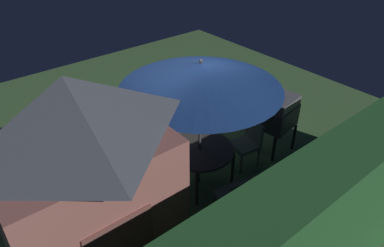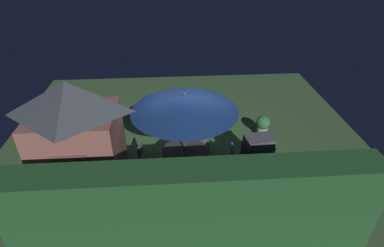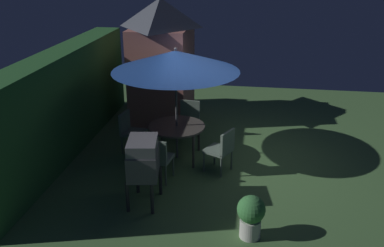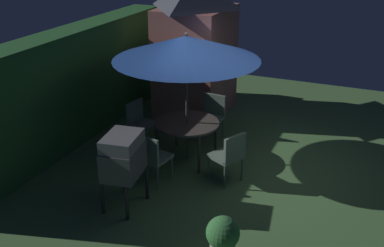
% 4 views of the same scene
% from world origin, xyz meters
% --- Properties ---
extents(ground_plane, '(11.00, 11.00, 0.00)m').
position_xyz_m(ground_plane, '(0.00, 0.00, 0.00)').
color(ground_plane, '#47703D').
extents(hedge_backdrop, '(6.45, 0.65, 2.19)m').
position_xyz_m(hedge_backdrop, '(0.00, 3.50, 1.10)').
color(hedge_backdrop, '#28602D').
rests_on(hedge_backdrop, ground).
extents(garden_shed, '(1.84, 1.51, 3.07)m').
position_xyz_m(garden_shed, '(2.38, 1.84, 1.56)').
color(garden_shed, '#B26B60').
rests_on(garden_shed, ground).
extents(patio_table, '(1.18, 1.18, 0.73)m').
position_xyz_m(patio_table, '(0.07, 1.03, 0.67)').
color(patio_table, '#47423D').
rests_on(patio_table, ground).
extents(patio_umbrella, '(2.54, 2.54, 2.36)m').
position_xyz_m(patio_umbrella, '(0.07, 1.03, 2.10)').
color(patio_umbrella, '#4C4C51').
rests_on(patio_umbrella, ground).
extents(bbq_grill, '(0.77, 0.60, 1.20)m').
position_xyz_m(bbq_grill, '(-1.74, 1.27, 0.85)').
color(bbq_grill, '#47474C').
rests_on(bbq_grill, ground).
extents(chair_near_shed, '(0.52, 0.53, 0.90)m').
position_xyz_m(chair_near_shed, '(0.23, 2.09, 0.52)').
color(chair_near_shed, slate).
rests_on(chair_near_shed, ground).
extents(chair_far_side, '(0.53, 0.53, 0.90)m').
position_xyz_m(chair_far_side, '(-0.98, 1.20, 0.52)').
color(chair_far_side, slate).
rests_on(chair_far_side, ground).
extents(chair_toward_hedge, '(0.62, 0.62, 0.90)m').
position_xyz_m(chair_toward_hedge, '(-0.42, 0.05, 0.52)').
color(chair_toward_hedge, slate).
rests_on(chair_toward_hedge, ground).
extents(chair_toward_house, '(0.50, 0.50, 0.90)m').
position_xyz_m(chair_toward_house, '(1.10, 0.94, 0.52)').
color(chair_toward_house, slate).
rests_on(chair_toward_house, ground).
extents(potted_plant_by_shed, '(0.43, 0.43, 0.70)m').
position_xyz_m(potted_plant_by_shed, '(-2.42, -0.56, 0.39)').
color(potted_plant_by_shed, silver).
rests_on(potted_plant_by_shed, ground).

